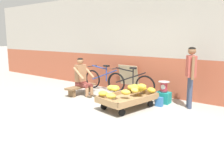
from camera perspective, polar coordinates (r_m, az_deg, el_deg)
name	(u,v)px	position (r m, az deg, el deg)	size (l,w,h in m)	color
ground_plane	(87,117)	(5.16, -6.36, -10.65)	(80.00, 80.00, 0.00)	#A39E93
back_wall	(148,43)	(7.14, 8.97, 7.96)	(16.00, 0.30, 3.19)	#A35138
banana_cart	(128,99)	(5.68, 3.96, -6.19)	(1.11, 1.58, 0.36)	#99754C
banana_pile	(128,89)	(5.71, 4.03, -3.79)	(1.04, 1.41, 0.26)	gold
low_bench	(81,88)	(7.12, -7.86, -3.37)	(0.31, 1.10, 0.27)	brown
vendor_seated	(82,77)	(6.98, -7.47, -0.54)	(0.71, 0.53, 1.14)	#9E704C
plastic_crate	(163,97)	(6.30, 12.85, -5.68)	(0.36, 0.28, 0.30)	#19847F
weighing_scale	(164,87)	(6.23, 12.95, -2.98)	(0.30, 0.30, 0.29)	#28282D
bicycle_near_left	(104,80)	(7.57, -2.04, -1.34)	(1.66, 0.48, 0.86)	black
bicycle_far_left	(130,83)	(7.06, 4.55, -2.16)	(1.66, 0.48, 0.86)	black
sign_board	(129,78)	(7.36, 4.31, -1.00)	(0.70, 0.24, 0.88)	#C6B289
customer_adult	(191,71)	(5.89, 19.28, 0.95)	(0.33, 0.44, 1.53)	#38425B
shopping_bag	(159,102)	(5.99, 11.82, -6.73)	(0.18, 0.12, 0.24)	#3370B7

